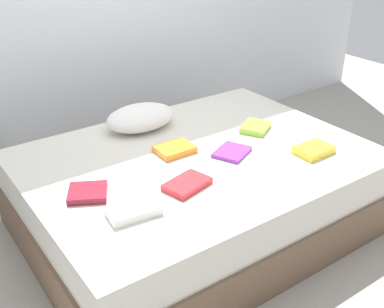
% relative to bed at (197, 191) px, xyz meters
% --- Properties ---
extents(ground_plane, '(8.00, 8.00, 0.00)m').
position_rel_bed_xyz_m(ground_plane, '(0.00, 0.00, -0.25)').
color(ground_plane, '#9E998E').
extents(bed, '(2.00, 1.50, 0.50)m').
position_rel_bed_xyz_m(bed, '(0.00, 0.00, 0.00)').
color(bed, brown).
rests_on(bed, ground).
extents(pillow, '(0.46, 0.32, 0.15)m').
position_rel_bed_xyz_m(pillow, '(-0.09, 0.51, 0.33)').
color(pillow, white).
rests_on(pillow, bed).
extents(textbook_maroon, '(0.25, 0.25, 0.03)m').
position_rel_bed_xyz_m(textbook_maroon, '(-0.71, -0.05, 0.27)').
color(textbook_maroon, maroon).
rests_on(textbook_maroon, bed).
extents(textbook_yellow, '(0.22, 0.16, 0.04)m').
position_rel_bed_xyz_m(textbook_yellow, '(0.57, -0.38, 0.27)').
color(textbook_yellow, yellow).
rests_on(textbook_yellow, bed).
extents(textbook_red, '(0.27, 0.21, 0.03)m').
position_rel_bed_xyz_m(textbook_red, '(-0.26, -0.27, 0.27)').
color(textbook_red, red).
rests_on(textbook_red, bed).
extents(textbook_white, '(0.26, 0.16, 0.04)m').
position_rel_bed_xyz_m(textbook_white, '(-0.60, -0.33, 0.27)').
color(textbook_white, white).
rests_on(textbook_white, bed).
extents(textbook_lime, '(0.25, 0.24, 0.04)m').
position_rel_bed_xyz_m(textbook_lime, '(0.51, 0.06, 0.27)').
color(textbook_lime, '#8CC638').
rests_on(textbook_lime, bed).
extents(textbook_purple, '(0.26, 0.24, 0.02)m').
position_rel_bed_xyz_m(textbook_purple, '(0.17, -0.11, 0.26)').
color(textbook_purple, purple).
rests_on(textbook_purple, bed).
extents(textbook_orange, '(0.22, 0.17, 0.04)m').
position_rel_bed_xyz_m(textbook_orange, '(-0.09, 0.10, 0.27)').
color(textbook_orange, orange).
rests_on(textbook_orange, bed).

